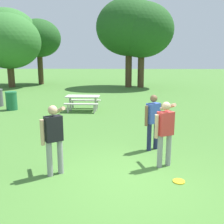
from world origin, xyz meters
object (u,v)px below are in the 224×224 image
(person_catcher, at_px, (153,119))
(tree_slender_mid, at_px, (129,28))
(tree_tall_left, at_px, (8,36))
(tree_broad_center, at_px, (8,41))
(frisbee, at_px, (179,181))
(tree_far_right, at_px, (39,39))
(person_bystander, at_px, (165,129))
(trash_can_beside_table, at_px, (11,101))
(person_thrower, at_px, (54,135))
(tree_back_left, at_px, (142,30))
(picnic_table_near, at_px, (83,100))

(person_catcher, height_order, tree_slender_mid, tree_slender_mid)
(tree_tall_left, distance_m, tree_broad_center, 1.95)
(frisbee, height_order, tree_far_right, tree_far_right)
(tree_broad_center, bearing_deg, person_bystander, -56.70)
(frisbee, height_order, trash_can_beside_table, trash_can_beside_table)
(tree_tall_left, relative_size, tree_slender_mid, 0.92)
(tree_tall_left, bearing_deg, trash_can_beside_table, -66.38)
(person_thrower, distance_m, tree_tall_left, 22.14)
(trash_can_beside_table, xyz_separation_m, tree_back_left, (7.46, 10.92, 4.59))
(picnic_table_near, bearing_deg, tree_far_right, 115.68)
(tree_slender_mid, bearing_deg, tree_back_left, -12.29)
(person_catcher, xyz_separation_m, tree_back_left, (0.77, 16.59, 4.13))
(person_bystander, distance_m, tree_broad_center, 21.00)
(person_bystander, xyz_separation_m, tree_back_left, (0.61, 17.76, 4.12))
(person_catcher, bearing_deg, tree_far_right, 116.19)
(tree_tall_left, bearing_deg, tree_back_left, -5.61)
(person_thrower, bearing_deg, picnic_table_near, 93.80)
(person_thrower, bearing_deg, trash_can_beside_table, 119.76)
(picnic_table_near, xyz_separation_m, tree_far_right, (-6.47, 13.45, 4.03))
(frisbee, height_order, tree_slender_mid, tree_slender_mid)
(trash_can_beside_table, bearing_deg, tree_slender_mid, 60.45)
(person_thrower, height_order, tree_back_left, tree_back_left)
(person_catcher, relative_size, tree_tall_left, 0.22)
(trash_can_beside_table, bearing_deg, tree_back_left, 55.66)
(person_thrower, bearing_deg, tree_broad_center, 116.13)
(person_bystander, height_order, tree_tall_left, tree_tall_left)
(trash_can_beside_table, distance_m, tree_tall_left, 13.96)
(person_bystander, height_order, trash_can_beside_table, person_bystander)
(picnic_table_near, relative_size, tree_far_right, 0.27)
(tree_far_right, bearing_deg, person_bystander, -64.77)
(tree_tall_left, distance_m, tree_far_right, 2.91)
(trash_can_beside_table, bearing_deg, person_thrower, -60.24)
(tree_far_right, bearing_deg, tree_slender_mid, -14.20)
(picnic_table_near, bearing_deg, person_thrower, -86.20)
(frisbee, bearing_deg, trash_can_beside_table, 132.53)
(person_catcher, bearing_deg, tree_back_left, 87.36)
(person_catcher, relative_size, trash_can_beside_table, 1.71)
(trash_can_beside_table, xyz_separation_m, tree_broad_center, (-4.55, 10.51, 3.65))
(tree_tall_left, height_order, tree_broad_center, tree_tall_left)
(person_catcher, distance_m, tree_broad_center, 19.96)
(tree_tall_left, relative_size, tree_far_right, 1.12)
(picnic_table_near, bearing_deg, tree_slender_mid, 77.00)
(tree_tall_left, bearing_deg, tree_slender_mid, -4.95)
(tree_tall_left, relative_size, tree_broad_center, 1.11)
(trash_can_beside_table, xyz_separation_m, tree_tall_left, (-5.32, 12.17, 4.30))
(person_bystander, distance_m, frisbee, 1.29)
(frisbee, bearing_deg, tree_far_right, 114.80)
(person_bystander, height_order, picnic_table_near, person_bystander)
(tree_broad_center, bearing_deg, person_catcher, -55.21)
(person_thrower, bearing_deg, frisbee, -5.46)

